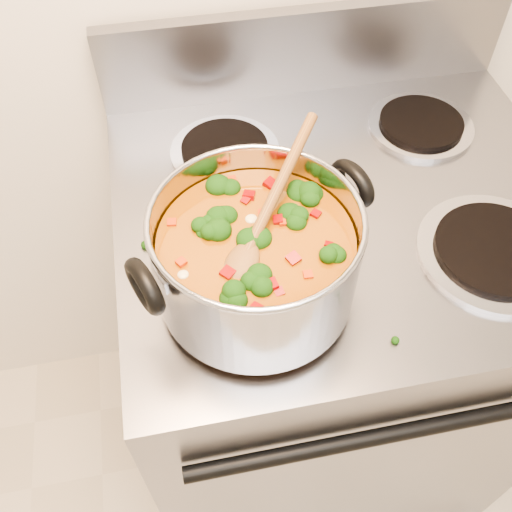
% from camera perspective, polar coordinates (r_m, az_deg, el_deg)
% --- Properties ---
extents(electric_range, '(0.76, 0.68, 1.08)m').
position_cam_1_polar(electric_range, '(1.30, 6.72, -8.32)').
color(electric_range, gray).
rests_on(electric_range, ground).
extents(stockpot, '(0.33, 0.27, 0.16)m').
position_cam_1_polar(stockpot, '(0.74, 0.03, -0.16)').
color(stockpot, '#AAAAB2').
rests_on(stockpot, electric_range).
extents(wooden_spoon, '(0.18, 0.23, 0.08)m').
position_cam_1_polar(wooden_spoon, '(0.71, 0.49, 3.25)').
color(wooden_spoon, brown).
rests_on(wooden_spoon, stockpot).
extents(cooktop_crumbs, '(0.36, 0.23, 0.01)m').
position_cam_1_polar(cooktop_crumbs, '(0.84, 2.50, -0.19)').
color(cooktop_crumbs, black).
rests_on(cooktop_crumbs, electric_range).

